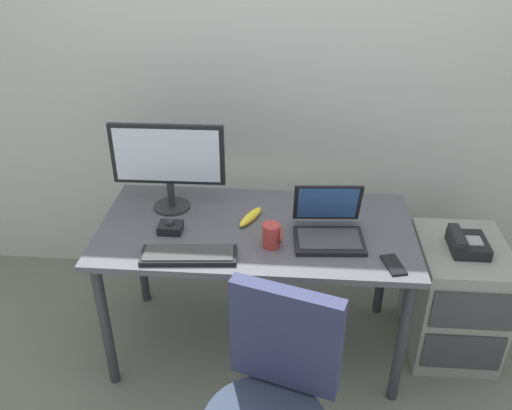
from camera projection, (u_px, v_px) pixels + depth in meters
name	position (u px, v px, depth m)	size (l,w,h in m)	color
ground_plane	(256.00, 342.00, 2.91)	(8.00, 8.00, 0.00)	#64675B
back_wall	(266.00, 46.00, 2.82)	(6.00, 0.10, 2.80)	#B1B5AE
desk	(256.00, 241.00, 2.57)	(1.47, 0.74, 0.74)	#4A4950
file_cabinet	(454.00, 297.00, 2.76)	(0.42, 0.53, 0.61)	gray
desk_phone	(467.00, 244.00, 2.57)	(0.17, 0.20, 0.09)	black
monitor_main	(168.00, 160.00, 2.56)	(0.54, 0.18, 0.44)	#262628
keyboard	(189.00, 255.00, 2.32)	(0.42, 0.17, 0.03)	black
laptop	(328.00, 226.00, 2.44)	(0.33, 0.31, 0.23)	black
trackball_mouse	(170.00, 227.00, 2.49)	(0.11, 0.09, 0.07)	black
coffee_mug	(272.00, 235.00, 2.37)	(0.09, 0.08, 0.11)	#A3332E
cell_phone	(394.00, 265.00, 2.27)	(0.07, 0.14, 0.01)	black
banana	(251.00, 217.00, 2.57)	(0.19, 0.04, 0.04)	yellow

